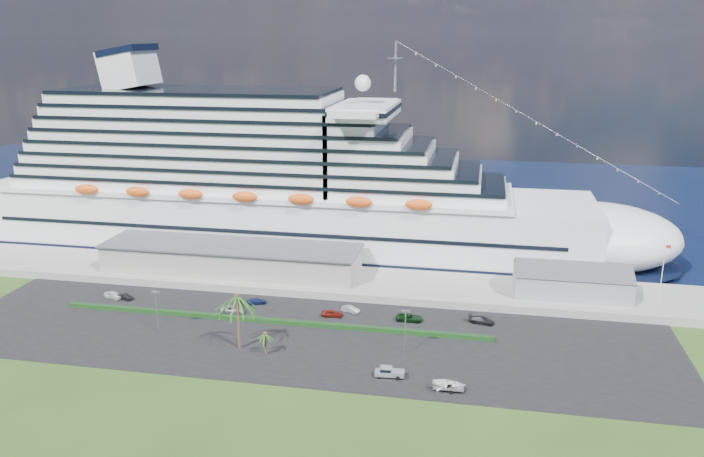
% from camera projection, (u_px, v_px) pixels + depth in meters
% --- Properties ---
extents(ground, '(420.00, 420.00, 0.00)m').
position_uv_depth(ground, '(286.00, 363.00, 120.23)').
color(ground, '#284818').
rests_on(ground, ground).
extents(asphalt_lot, '(140.00, 38.00, 0.12)m').
position_uv_depth(asphalt_lot, '(302.00, 337.00, 130.60)').
color(asphalt_lot, black).
rests_on(asphalt_lot, ground).
extents(wharf, '(240.00, 20.00, 1.80)m').
position_uv_depth(wharf, '(335.00, 281.00, 157.73)').
color(wharf, gray).
rests_on(wharf, ground).
extents(water, '(420.00, 160.00, 0.02)m').
position_uv_depth(water, '(390.00, 197.00, 242.89)').
color(water, black).
rests_on(water, ground).
extents(cruise_ship, '(191.00, 38.00, 54.00)m').
position_uv_depth(cruise_ship, '(274.00, 188.00, 180.02)').
color(cruise_ship, silver).
rests_on(cruise_ship, ground).
extents(terminal_building, '(61.00, 15.00, 6.30)m').
position_uv_depth(terminal_building, '(231.00, 257.00, 161.22)').
color(terminal_building, gray).
rests_on(terminal_building, wharf).
extents(port_shed, '(24.00, 12.31, 7.37)m').
position_uv_depth(port_shed, '(571.00, 282.00, 147.15)').
color(port_shed, gray).
rests_on(port_shed, wharf).
extents(flagpole, '(1.08, 0.16, 12.00)m').
position_uv_depth(flagpole, '(663.00, 270.00, 142.75)').
color(flagpole, silver).
rests_on(flagpole, wharf).
extents(hedge, '(88.00, 1.10, 0.90)m').
position_uv_depth(hedge, '(270.00, 321.00, 136.65)').
color(hedge, black).
rests_on(hedge, asphalt_lot).
extents(lamp_post_left, '(1.60, 0.35, 8.27)m').
position_uv_depth(lamp_post_left, '(157.00, 306.00, 131.49)').
color(lamp_post_left, gray).
rests_on(lamp_post_left, asphalt_lot).
extents(lamp_post_right, '(1.60, 0.35, 8.27)m').
position_uv_depth(lamp_post_right, '(405.00, 326.00, 122.61)').
color(lamp_post_right, gray).
rests_on(lamp_post_right, asphalt_lot).
extents(palm_tall, '(8.82, 8.82, 11.13)m').
position_uv_depth(palm_tall, '(237.00, 302.00, 123.33)').
color(palm_tall, '#47301E').
rests_on(palm_tall, ground).
extents(palm_short, '(3.53, 3.53, 4.56)m').
position_uv_depth(palm_short, '(265.00, 336.00, 122.42)').
color(palm_short, '#47301E').
rests_on(palm_short, ground).
extents(parked_car_0, '(4.80, 2.96, 1.53)m').
position_uv_depth(parked_car_0, '(114.00, 295.00, 149.22)').
color(parked_car_0, white).
rests_on(parked_car_0, asphalt_lot).
extents(parked_car_1, '(4.05, 2.26, 1.27)m').
position_uv_depth(parked_car_1, '(125.00, 297.00, 148.62)').
color(parked_car_1, black).
rests_on(parked_car_1, asphalt_lot).
extents(parked_car_2, '(5.19, 2.43, 1.44)m').
position_uv_depth(parked_car_2, '(233.00, 309.00, 141.62)').
color(parked_car_2, '#9B9CA3').
rests_on(parked_car_2, asphalt_lot).
extents(parked_car_3, '(4.60, 3.20, 1.24)m').
position_uv_depth(parked_car_3, '(256.00, 301.00, 146.18)').
color(parked_car_3, navy).
rests_on(parked_car_3, asphalt_lot).
extents(parked_car_4, '(4.43, 2.01, 1.47)m').
position_uv_depth(parked_car_4, '(332.00, 313.00, 139.58)').
color(parked_car_4, maroon).
rests_on(parked_car_4, asphalt_lot).
extents(parked_car_5, '(4.06, 2.51, 1.26)m').
position_uv_depth(parked_car_5, '(350.00, 309.00, 141.90)').
color(parked_car_5, '#A3A4AA').
rests_on(parked_car_5, asphalt_lot).
extents(parked_car_6, '(5.35, 2.48, 1.48)m').
position_uv_depth(parked_car_6, '(409.00, 318.00, 137.44)').
color(parked_car_6, black).
rests_on(parked_car_6, asphalt_lot).
extents(parked_car_7, '(5.50, 3.13, 1.50)m').
position_uv_depth(parked_car_7, '(482.00, 320.00, 136.33)').
color(parked_car_7, black).
rests_on(parked_car_7, asphalt_lot).
extents(pickup_truck, '(5.09, 2.11, 1.76)m').
position_uv_depth(pickup_truck, '(389.00, 372.00, 114.95)').
color(pickup_truck, black).
rests_on(pickup_truck, asphalt_lot).
extents(boat_trailer, '(6.16, 3.94, 1.78)m').
position_uv_depth(boat_trailer, '(449.00, 384.00, 110.40)').
color(boat_trailer, gray).
rests_on(boat_trailer, asphalt_lot).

